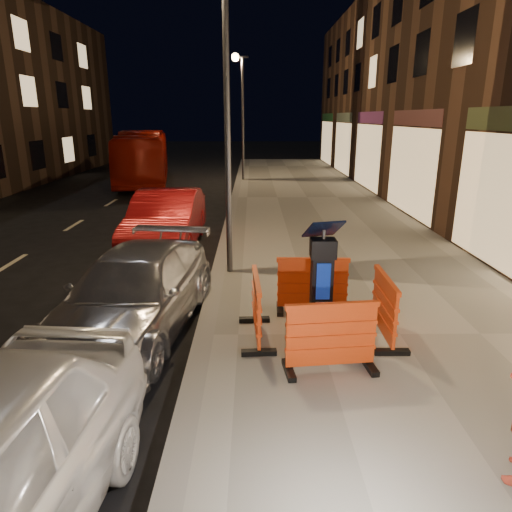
{
  "coord_description": "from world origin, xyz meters",
  "views": [
    {
      "loc": [
        0.75,
        -6.31,
        3.34
      ],
      "look_at": [
        0.8,
        1.0,
        1.1
      ],
      "focal_mm": 32.0,
      "sensor_mm": 36.0,
      "label": 1
    }
  ],
  "objects_px": {
    "barrier_kerbside": "(256,308)",
    "barrier_front": "(331,337)",
    "bus_doubledecker": "(145,183)",
    "car_silver": "(137,330)",
    "parking_kiosk": "(322,284)",
    "barrier_back": "(312,285)",
    "barrier_bldgside": "(384,307)",
    "car_red": "(168,248)"
  },
  "relations": [
    {
      "from": "car_red",
      "to": "bus_doubledecker",
      "type": "relative_size",
      "value": 0.47
    },
    {
      "from": "bus_doubledecker",
      "to": "car_silver",
      "type": "bearing_deg",
      "value": -87.24
    },
    {
      "from": "barrier_kerbside",
      "to": "barrier_front",
      "type": "bearing_deg",
      "value": -138.18
    },
    {
      "from": "car_silver",
      "to": "parking_kiosk",
      "type": "bearing_deg",
      "value": -3.04
    },
    {
      "from": "bus_doubledecker",
      "to": "barrier_back",
      "type": "bearing_deg",
      "value": -78.07
    },
    {
      "from": "barrier_front",
      "to": "car_silver",
      "type": "relative_size",
      "value": 0.28
    },
    {
      "from": "barrier_bldgside",
      "to": "barrier_front",
      "type": "bearing_deg",
      "value": 135.82
    },
    {
      "from": "parking_kiosk",
      "to": "barrier_back",
      "type": "relative_size",
      "value": 1.4
    },
    {
      "from": "barrier_back",
      "to": "barrier_bldgside",
      "type": "bearing_deg",
      "value": -43.18
    },
    {
      "from": "parking_kiosk",
      "to": "barrier_front",
      "type": "bearing_deg",
      "value": -91.18
    },
    {
      "from": "barrier_back",
      "to": "barrier_bldgside",
      "type": "relative_size",
      "value": 1.0
    },
    {
      "from": "barrier_kerbside",
      "to": "bus_doubledecker",
      "type": "relative_size",
      "value": 0.13
    },
    {
      "from": "car_red",
      "to": "bus_doubledecker",
      "type": "distance_m",
      "value": 13.01
    },
    {
      "from": "barrier_kerbside",
      "to": "car_silver",
      "type": "bearing_deg",
      "value": 71.06
    },
    {
      "from": "bus_doubledecker",
      "to": "barrier_bldgside",
      "type": "bearing_deg",
      "value": -76.49
    },
    {
      "from": "parking_kiosk",
      "to": "car_silver",
      "type": "height_order",
      "value": "parking_kiosk"
    },
    {
      "from": "bus_doubledecker",
      "to": "parking_kiosk",
      "type": "bearing_deg",
      "value": -79.1
    },
    {
      "from": "barrier_kerbside",
      "to": "bus_doubledecker",
      "type": "bearing_deg",
      "value": 14.5
    },
    {
      "from": "parking_kiosk",
      "to": "barrier_back",
      "type": "distance_m",
      "value": 1.02
    },
    {
      "from": "car_silver",
      "to": "bus_doubledecker",
      "type": "relative_size",
      "value": 0.46
    },
    {
      "from": "barrier_bldgside",
      "to": "bus_doubledecker",
      "type": "relative_size",
      "value": 0.13
    },
    {
      "from": "barrier_kerbside",
      "to": "car_red",
      "type": "bearing_deg",
      "value": 19.85
    },
    {
      "from": "barrier_kerbside",
      "to": "car_silver",
      "type": "xyz_separation_m",
      "value": [
        -1.95,
        0.55,
        -0.63
      ]
    },
    {
      "from": "barrier_back",
      "to": "bus_doubledecker",
      "type": "relative_size",
      "value": 0.13
    },
    {
      "from": "parking_kiosk",
      "to": "barrier_front",
      "type": "xyz_separation_m",
      "value": [
        0.0,
        -0.95,
        -0.38
      ]
    },
    {
      "from": "car_red",
      "to": "car_silver",
      "type": "bearing_deg",
      "value": -85.64
    },
    {
      "from": "barrier_front",
      "to": "barrier_bldgside",
      "type": "xyz_separation_m",
      "value": [
        0.95,
        0.95,
        0.0
      ]
    },
    {
      "from": "parking_kiosk",
      "to": "barrier_back",
      "type": "bearing_deg",
      "value": 88.82
    },
    {
      "from": "barrier_bldgside",
      "to": "car_red",
      "type": "xyz_separation_m",
      "value": [
        -4.21,
        5.44,
        -0.63
      ]
    },
    {
      "from": "barrier_back",
      "to": "bus_doubledecker",
      "type": "xyz_separation_m",
      "value": [
        -6.68,
        17.04,
        -0.63
      ]
    },
    {
      "from": "parking_kiosk",
      "to": "barrier_front",
      "type": "distance_m",
      "value": 1.02
    },
    {
      "from": "barrier_front",
      "to": "barrier_kerbside",
      "type": "relative_size",
      "value": 1.0
    },
    {
      "from": "barrier_back",
      "to": "bus_doubledecker",
      "type": "bearing_deg",
      "value": 113.23
    },
    {
      "from": "barrier_kerbside",
      "to": "barrier_back",
      "type": "bearing_deg",
      "value": -48.18
    },
    {
      "from": "barrier_back",
      "to": "barrier_kerbside",
      "type": "xyz_separation_m",
      "value": [
        -0.95,
        -0.95,
        0.0
      ]
    },
    {
      "from": "barrier_kerbside",
      "to": "car_red",
      "type": "relative_size",
      "value": 0.27
    },
    {
      "from": "barrier_kerbside",
      "to": "car_silver",
      "type": "relative_size",
      "value": 0.28
    },
    {
      "from": "barrier_back",
      "to": "car_silver",
      "type": "bearing_deg",
      "value": -170.33
    },
    {
      "from": "barrier_front",
      "to": "bus_doubledecker",
      "type": "xyz_separation_m",
      "value": [
        -6.68,
        18.94,
        -0.63
      ]
    },
    {
      "from": "car_red",
      "to": "bus_doubledecker",
      "type": "bearing_deg",
      "value": 105.36
    },
    {
      "from": "barrier_bldgside",
      "to": "barrier_back",
      "type": "bearing_deg",
      "value": 45.82
    },
    {
      "from": "bus_doubledecker",
      "to": "barrier_kerbside",
      "type": "bearing_deg",
      "value": -81.8
    }
  ]
}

